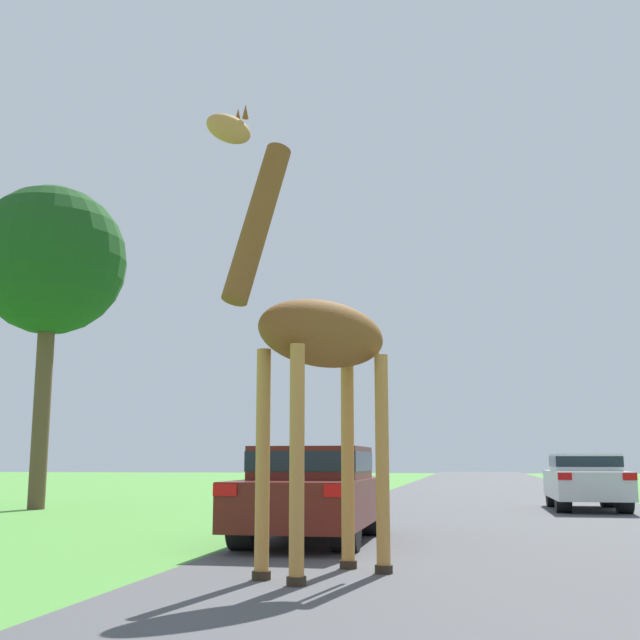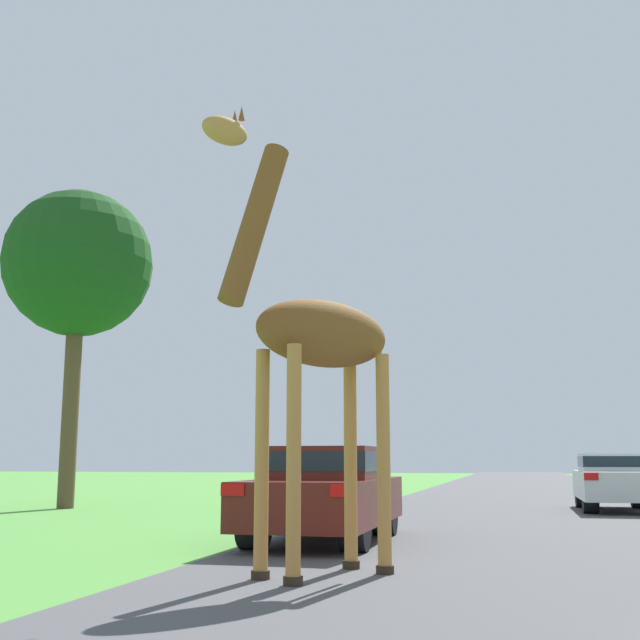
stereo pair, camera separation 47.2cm
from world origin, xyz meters
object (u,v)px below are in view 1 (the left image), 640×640
car_queue_right (312,491)px  car_queue_left (585,479)px  giraffe_near_road (315,341)px  tree_centre_back (51,262)px

car_queue_right → car_queue_left: car_queue_right is taller
car_queue_right → car_queue_left: 10.59m
car_queue_left → giraffe_near_road: bearing=-109.2°
car_queue_right → tree_centre_back: 12.38m
car_queue_right → car_queue_left: (5.28, 9.18, -0.02)m
giraffe_near_road → car_queue_left: giraffe_near_road is taller
car_queue_right → car_queue_left: size_ratio=1.05×
giraffe_near_road → car_queue_left: bearing=-73.1°
giraffe_near_road → car_queue_right: (-0.77, 3.76, -1.80)m
tree_centre_back → giraffe_near_road: bearing=-48.5°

